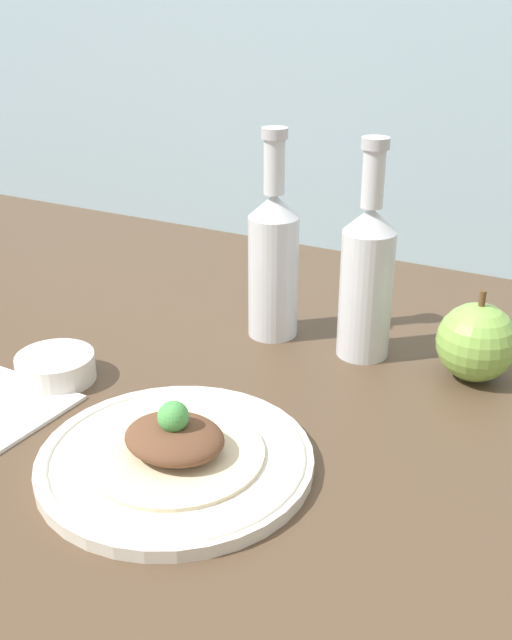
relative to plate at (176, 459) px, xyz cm
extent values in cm
cube|color=brown|center=(-2.58, 9.91, -2.79)|extent=(180.00, 110.00, 4.00)
cylinder|color=silver|center=(0.00, 0.00, -0.17)|extent=(25.19, 25.19, 1.24)
torus|color=silver|center=(0.00, 0.00, 0.27)|extent=(24.05, 24.05, 0.87)
cylinder|color=beige|center=(0.00, 0.00, 0.65)|extent=(16.29, 16.29, 0.40)
ellipsoid|color=brown|center=(0.00, 0.00, 2.25)|extent=(9.36, 7.96, 2.79)
sphere|color=#4CA34C|center=(0.00, 0.00, 4.50)|extent=(2.85, 2.85, 2.85)
cylinder|color=silver|center=(-4.73, 29.19, 6.77)|extent=(6.10, 6.10, 15.11)
cone|color=silver|center=(-4.73, 29.19, 15.70)|extent=(6.10, 6.10, 2.75)
cylinder|color=silver|center=(-4.73, 29.19, 20.25)|extent=(2.44, 2.44, 6.35)
cylinder|color=#B7B7BC|center=(-4.73, 29.19, 24.02)|extent=(3.05, 3.05, 1.20)
cylinder|color=silver|center=(7.11, 29.19, 6.77)|extent=(6.10, 6.10, 15.11)
cone|color=silver|center=(7.11, 29.19, 15.70)|extent=(6.10, 6.10, 2.75)
cylinder|color=silver|center=(7.11, 29.19, 20.25)|extent=(2.44, 2.44, 6.35)
cylinder|color=#B7B7BC|center=(7.11, 29.19, 24.02)|extent=(3.05, 3.05, 1.20)
sphere|color=#84B74C|center=(20.04, 29.39, 3.59)|extent=(8.76, 8.76, 8.76)
cylinder|color=brown|center=(20.04, 29.39, 8.66)|extent=(0.70, 0.70, 1.97)
cylinder|color=silver|center=(-20.56, 7.40, 0.72)|extent=(8.60, 8.60, 3.02)
camera|label=1|loc=(32.77, -46.56, 39.91)|focal=42.00mm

